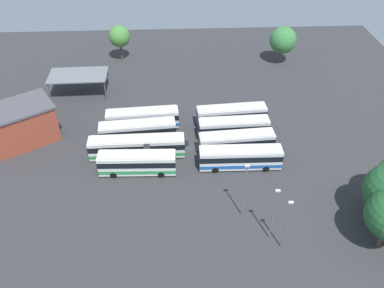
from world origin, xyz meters
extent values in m
plane|color=#333335|center=(0.00, 0.00, 0.00)|extent=(93.99, 93.99, 0.00)
cube|color=silver|center=(-7.53, -5.61, 1.82)|extent=(11.74, 3.26, 3.03)
cube|color=beige|center=(-7.53, -5.61, 3.40)|extent=(11.27, 3.04, 0.14)
cube|color=black|center=(-7.53, -5.61, 2.30)|extent=(11.80, 3.30, 0.97)
cube|color=#1E56A8|center=(-7.53, -5.61, 0.97)|extent=(11.80, 3.30, 0.61)
cube|color=black|center=(-1.73, -5.19, 2.40)|extent=(0.21, 1.98, 1.12)
cylinder|color=black|center=(-4.02, -4.24, 0.50)|extent=(1.02, 0.37, 1.00)
cylinder|color=black|center=(-3.86, -6.46, 0.50)|extent=(1.02, 0.37, 1.00)
cylinder|color=black|center=(-11.19, -4.77, 0.50)|extent=(1.02, 0.37, 1.00)
cylinder|color=black|center=(-11.03, -6.99, 0.50)|extent=(1.02, 0.37, 1.00)
cube|color=silver|center=(-7.43, -2.00, 1.82)|extent=(11.32, 2.86, 3.03)
cube|color=beige|center=(-7.43, -2.00, 3.40)|extent=(10.86, 2.65, 0.14)
cube|color=black|center=(-7.43, -2.00, 2.30)|extent=(11.37, 2.90, 0.97)
cube|color=#1E56A8|center=(-7.43, -2.00, 0.97)|extent=(11.37, 2.90, 0.61)
cube|color=black|center=(-1.81, -1.78, 2.40)|extent=(0.14, 1.98, 1.12)
cylinder|color=black|center=(-4.00, -0.75, 0.50)|extent=(1.01, 0.34, 1.00)
cylinder|color=black|center=(-3.91, -2.97, 0.50)|extent=(1.01, 0.34, 1.00)
cylinder|color=black|center=(-10.95, -1.03, 0.50)|extent=(1.01, 0.34, 1.00)
cylinder|color=black|center=(-10.87, -3.25, 0.50)|extent=(1.01, 0.34, 1.00)
cube|color=silver|center=(-7.38, 1.70, 1.82)|extent=(11.60, 3.18, 3.03)
cube|color=beige|center=(-7.38, 1.70, 3.40)|extent=(11.13, 2.96, 0.14)
cube|color=black|center=(-7.38, 1.70, 2.30)|extent=(11.66, 3.22, 0.97)
cube|color=#1E56A8|center=(-7.38, 1.70, 0.97)|extent=(11.66, 3.22, 0.61)
cube|color=black|center=(-1.65, 2.08, 2.40)|extent=(0.19, 1.98, 1.12)
cylinder|color=black|center=(-3.91, 3.04, 0.50)|extent=(1.02, 0.37, 1.00)
cylinder|color=black|center=(-3.76, 0.83, 0.50)|extent=(1.02, 0.37, 1.00)
cylinder|color=black|center=(-11.00, 2.57, 0.50)|extent=(1.02, 0.37, 1.00)
cylinder|color=black|center=(-10.85, 0.35, 0.50)|extent=(1.02, 0.37, 1.00)
cube|color=silver|center=(-7.45, 5.26, 1.82)|extent=(12.03, 2.57, 3.03)
cube|color=beige|center=(-7.45, 5.26, 3.40)|extent=(11.54, 2.37, 0.14)
cube|color=black|center=(-7.45, 5.26, 2.30)|extent=(12.09, 2.61, 0.97)
cube|color=#1E56A8|center=(-7.45, 5.26, 0.97)|extent=(12.09, 2.61, 0.61)
cube|color=black|center=(-1.44, 5.18, 2.40)|extent=(0.09, 1.98, 1.12)
cylinder|color=black|center=(-3.72, 6.32, 0.50)|extent=(1.00, 0.31, 1.00)
cylinder|color=black|center=(-3.74, 4.10, 0.50)|extent=(1.00, 0.31, 1.00)
cylinder|color=black|center=(-11.15, 6.42, 0.50)|extent=(1.00, 0.31, 1.00)
cylinder|color=black|center=(-11.18, 4.20, 0.50)|extent=(1.00, 0.31, 1.00)
cube|color=silver|center=(7.34, -5.29, 1.82)|extent=(11.97, 3.19, 3.03)
cube|color=beige|center=(7.34, -5.29, 3.40)|extent=(11.49, 2.97, 0.14)
cube|color=black|center=(7.34, -5.29, 2.30)|extent=(12.04, 3.23, 0.97)
cube|color=#1E56A8|center=(7.34, -5.29, 0.97)|extent=(12.04, 3.23, 0.61)
cube|color=black|center=(13.26, -4.90, 2.40)|extent=(0.19, 1.98, 1.12)
cylinder|color=black|center=(10.93, -3.94, 0.50)|extent=(1.02, 0.37, 1.00)
cylinder|color=black|center=(11.08, -6.16, 0.50)|extent=(1.02, 0.37, 1.00)
cylinder|color=black|center=(3.60, -4.42, 0.50)|extent=(1.02, 0.37, 1.00)
cylinder|color=black|center=(3.75, -6.64, 0.50)|extent=(1.02, 0.37, 1.00)
cube|color=silver|center=(7.93, -1.88, 1.82)|extent=(12.13, 3.37, 3.03)
cube|color=beige|center=(7.93, -1.88, 3.40)|extent=(11.64, 3.14, 0.14)
cube|color=black|center=(7.93, -1.88, 2.30)|extent=(12.20, 3.41, 0.97)
cube|color=#1E56A8|center=(7.93, -1.88, 0.97)|extent=(12.20, 3.41, 0.61)
cube|color=black|center=(13.91, -1.39, 2.40)|extent=(0.22, 1.98, 1.12)
cylinder|color=black|center=(11.54, -0.47, 0.50)|extent=(1.02, 0.38, 1.00)
cylinder|color=black|center=(11.72, -2.69, 0.50)|extent=(1.02, 0.38, 1.00)
cylinder|color=black|center=(4.14, -1.07, 0.50)|extent=(1.02, 0.38, 1.00)
cylinder|color=black|center=(4.32, -3.28, 0.50)|extent=(1.02, 0.38, 1.00)
cube|color=silver|center=(7.82, 2.03, 1.82)|extent=(14.37, 2.65, 3.03)
cube|color=beige|center=(7.82, 2.03, 3.40)|extent=(13.79, 2.44, 0.14)
cube|color=black|center=(7.82, 2.03, 2.30)|extent=(14.44, 2.68, 0.97)
cube|color=#2D8C4C|center=(7.82, 2.03, 0.97)|extent=(14.44, 2.68, 0.61)
cube|color=black|center=(15.00, 2.14, 2.40)|extent=(0.09, 1.98, 1.12)
cube|color=#47474C|center=(6.24, 2.00, 1.82)|extent=(0.94, 2.48, 2.91)
cylinder|color=black|center=(12.24, 3.21, 0.50)|extent=(1.00, 0.32, 1.00)
cylinder|color=black|center=(12.28, 0.99, 0.50)|extent=(1.00, 0.32, 1.00)
cylinder|color=black|center=(3.36, 3.07, 0.50)|extent=(1.00, 0.32, 1.00)
cylinder|color=black|center=(3.39, 0.85, 0.50)|extent=(1.00, 0.32, 1.00)
cube|color=silver|center=(7.55, 5.71, 1.82)|extent=(11.12, 2.76, 3.03)
cube|color=beige|center=(7.55, 5.71, 3.40)|extent=(10.67, 2.55, 0.14)
cube|color=black|center=(7.55, 5.71, 2.30)|extent=(11.18, 2.79, 0.97)
cube|color=#2D8C4C|center=(7.55, 5.71, 0.97)|extent=(11.18, 2.79, 0.61)
cube|color=black|center=(13.08, 5.54, 2.40)|extent=(0.12, 1.98, 1.12)
cylinder|color=black|center=(11.01, 6.72, 0.50)|extent=(1.01, 0.33, 1.00)
cylinder|color=black|center=(10.94, 4.49, 0.50)|extent=(1.01, 0.33, 1.00)
cylinder|color=black|center=(4.16, 6.93, 0.50)|extent=(1.01, 0.33, 1.00)
cylinder|color=black|center=(4.09, 4.71, 0.50)|extent=(1.01, 0.33, 1.00)
cube|color=#99422D|center=(26.08, -2.85, 2.98)|extent=(11.56, 10.61, 5.96)
cube|color=#4C4C51|center=(26.08, -2.85, 6.14)|extent=(12.25, 11.25, 0.36)
cube|color=black|center=(22.03, -5.41, 1.10)|extent=(1.01, 1.55, 2.20)
cube|color=slate|center=(19.72, -17.01, 3.84)|extent=(10.78, 6.23, 0.20)
cylinder|color=#59595B|center=(24.69, -14.20, 1.87)|extent=(0.20, 0.20, 3.74)
cylinder|color=#59595B|center=(24.81, -19.59, 1.87)|extent=(0.20, 0.20, 3.74)
cylinder|color=#59595B|center=(14.64, -14.43, 1.87)|extent=(0.20, 0.20, 3.74)
cylinder|color=#59595B|center=(14.76, -19.82, 1.87)|extent=(0.20, 0.20, 3.74)
cylinder|color=slate|center=(-10.37, 19.65, 3.80)|extent=(0.16, 0.16, 7.60)
cube|color=silver|center=(-10.37, 19.65, 7.78)|extent=(0.56, 0.28, 0.20)
cylinder|color=slate|center=(-9.21, 18.21, 3.99)|extent=(0.16, 0.16, 7.98)
cube|color=silver|center=(-9.21, 18.21, 8.16)|extent=(0.56, 0.28, 0.20)
cylinder|color=slate|center=(-6.38, 14.44, 4.18)|extent=(0.16, 0.16, 8.35)
cube|color=silver|center=(-6.38, 14.44, 8.53)|extent=(0.56, 0.28, 0.20)
cylinder|color=brown|center=(-23.80, 16.27, 1.33)|extent=(0.44, 0.44, 2.66)
cylinder|color=brown|center=(13.25, -30.73, 1.70)|extent=(0.44, 0.44, 3.40)
sphere|color=#478438|center=(13.25, -30.73, 5.32)|extent=(4.51, 4.51, 4.51)
cylinder|color=brown|center=(-20.95, -27.70, 1.36)|extent=(0.44, 0.44, 2.73)
sphere|color=#387A3D|center=(-20.95, -27.70, 5.10)|extent=(5.58, 5.58, 5.58)
cylinder|color=brown|center=(-22.16, 20.03, 1.45)|extent=(0.44, 0.44, 2.90)
cylinder|color=black|center=(9.63, -7.30, 0.00)|extent=(2.37, 2.37, 0.01)
cylinder|color=black|center=(0.90, -0.65, 0.00)|extent=(2.18, 2.18, 0.01)
camera|label=1|loc=(1.66, 47.47, 38.86)|focal=36.13mm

